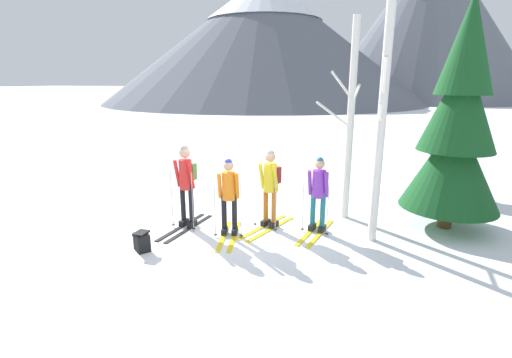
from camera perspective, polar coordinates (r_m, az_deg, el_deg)
name	(u,v)px	position (r m, az deg, el deg)	size (l,w,h in m)	color
ground_plane	(241,230)	(8.27, -2.38, -7.75)	(400.00, 400.00, 0.00)	white
skier_in_red	(186,181)	(8.26, -10.62, -0.30)	(0.60, 1.78, 1.85)	black
skier_in_orange	(229,193)	(7.74, -4.15, -2.12)	(0.64, 1.61, 1.65)	yellow
skier_in_yellow	(270,184)	(8.11, 2.20, -0.82)	(0.90, 1.76, 1.75)	yellow
skier_in_purple	(319,191)	(8.00, 9.59, -1.76)	(0.63, 1.68, 1.64)	yellow
pine_tree_near	(457,127)	(8.91, 28.45, 7.02)	(2.02, 2.02, 4.89)	#51381E
pine_tree_mid	(449,143)	(11.76, 27.47, 4.94)	(1.35, 1.35, 3.27)	#51381E
birch_tree_tall	(381,121)	(7.52, 18.65, 8.37)	(0.17, 1.30, 4.80)	silver
birch_tree_slender	(350,121)	(8.73, 14.16, 8.57)	(0.96, 0.59, 4.51)	silver
backpack_on_snow_front	(142,241)	(7.56, -17.08, -9.12)	(0.40, 0.39, 0.38)	black
mountain_ridge_distant	(336,30)	(62.22, 12.07, 21.36)	(63.98, 52.06, 24.64)	slate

